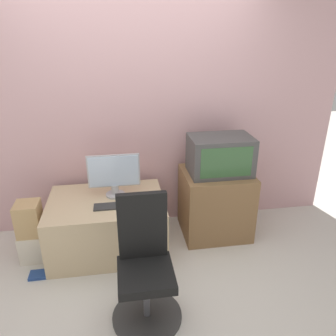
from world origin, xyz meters
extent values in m
plane|color=beige|center=(0.00, 0.00, 0.00)|extent=(12.00, 12.00, 0.00)
cube|color=#CC9EA3|center=(0.00, 1.32, 1.30)|extent=(4.40, 0.05, 2.60)
cube|color=#CCB289|center=(-0.33, 0.83, 0.27)|extent=(1.10, 0.80, 0.54)
cube|color=olive|center=(0.80, 0.95, 0.35)|extent=(0.69, 0.59, 0.70)
cylinder|color=#B2B2B7|center=(-0.24, 0.92, 0.55)|extent=(0.18, 0.18, 0.02)
cylinder|color=#B2B2B7|center=(-0.24, 0.92, 0.61)|extent=(0.07, 0.07, 0.09)
cube|color=#B2B2B7|center=(-0.24, 0.92, 0.80)|extent=(0.50, 0.01, 0.33)
cube|color=silver|center=(-0.24, 0.92, 0.80)|extent=(0.47, 0.02, 0.30)
cube|color=#2D2D2D|center=(-0.26, 0.69, 0.55)|extent=(0.35, 0.13, 0.01)
ellipsoid|color=#4C4C51|center=(-0.03, 0.67, 0.55)|extent=(0.06, 0.04, 0.03)
cube|color=#474747|center=(0.81, 0.94, 0.89)|extent=(0.61, 0.41, 0.38)
cube|color=#335B33|center=(0.81, 0.74, 0.89)|extent=(0.50, 0.01, 0.30)
cylinder|color=#333333|center=(-0.04, -0.11, 0.01)|extent=(0.53, 0.53, 0.03)
cylinder|color=#4C4C51|center=(-0.04, -0.11, 0.20)|extent=(0.05, 0.05, 0.35)
cube|color=black|center=(-0.04, -0.11, 0.41)|extent=(0.40, 0.40, 0.07)
cube|color=black|center=(-0.04, 0.06, 0.71)|extent=(0.36, 0.05, 0.53)
cube|color=beige|center=(-1.04, 0.78, 0.14)|extent=(0.23, 0.25, 0.28)
cube|color=tan|center=(-1.04, 0.78, 0.43)|extent=(0.21, 0.23, 0.31)
cube|color=navy|center=(-0.95, 0.50, 0.01)|extent=(0.17, 0.13, 0.02)
camera|label=1|loc=(-0.18, -1.98, 2.04)|focal=35.00mm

